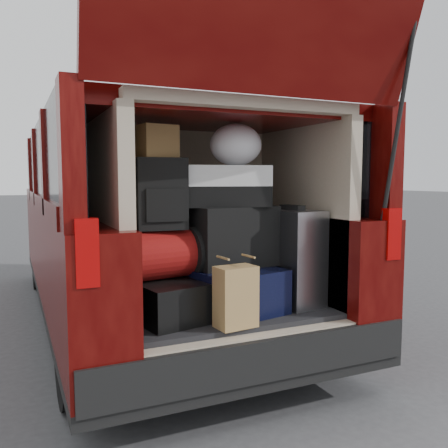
{
  "coord_description": "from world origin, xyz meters",
  "views": [
    {
      "loc": [
        -1.15,
        -2.42,
        1.34
      ],
      "look_at": [
        0.03,
        0.2,
        1.06
      ],
      "focal_mm": 38.0,
      "sensor_mm": 36.0,
      "label": 1
    }
  ],
  "objects_px": {
    "silver_roller": "(292,257)",
    "twotone_duffel": "(222,186)",
    "black_soft_case": "(232,236)",
    "red_duffel": "(163,254)",
    "navy_hardshell": "(228,288)",
    "black_hardshell": "(166,298)",
    "backpack": "(161,194)",
    "kraft_bag": "(236,297)"
  },
  "relations": [
    {
      "from": "kraft_bag",
      "to": "backpack",
      "type": "height_order",
      "value": "backpack"
    },
    {
      "from": "twotone_duffel",
      "to": "silver_roller",
      "type": "bearing_deg",
      "value": -0.94
    },
    {
      "from": "red_duffel",
      "to": "backpack",
      "type": "bearing_deg",
      "value": -139.2
    },
    {
      "from": "black_hardshell",
      "to": "kraft_bag",
      "type": "relative_size",
      "value": 1.68
    },
    {
      "from": "black_hardshell",
      "to": "backpack",
      "type": "xyz_separation_m",
      "value": [
        -0.02,
        0.01,
        0.59
      ]
    },
    {
      "from": "navy_hardshell",
      "to": "black_soft_case",
      "type": "bearing_deg",
      "value": 25.33
    },
    {
      "from": "navy_hardshell",
      "to": "black_hardshell",
      "type": "bearing_deg",
      "value": 167.73
    },
    {
      "from": "red_duffel",
      "to": "backpack",
      "type": "height_order",
      "value": "backpack"
    },
    {
      "from": "black_hardshell",
      "to": "backpack",
      "type": "height_order",
      "value": "backpack"
    },
    {
      "from": "backpack",
      "to": "kraft_bag",
      "type": "bearing_deg",
      "value": -43.75
    },
    {
      "from": "black_hardshell",
      "to": "red_duffel",
      "type": "relative_size",
      "value": 1.26
    },
    {
      "from": "navy_hardshell",
      "to": "black_soft_case",
      "type": "relative_size",
      "value": 1.19
    },
    {
      "from": "kraft_bag",
      "to": "black_soft_case",
      "type": "relative_size",
      "value": 0.65
    },
    {
      "from": "navy_hardshell",
      "to": "kraft_bag",
      "type": "xyz_separation_m",
      "value": [
        -0.1,
        -0.32,
        0.03
      ]
    },
    {
      "from": "silver_roller",
      "to": "kraft_bag",
      "type": "bearing_deg",
      "value": -159.42
    },
    {
      "from": "black_hardshell",
      "to": "silver_roller",
      "type": "relative_size",
      "value": 0.93
    },
    {
      "from": "silver_roller",
      "to": "kraft_bag",
      "type": "xyz_separation_m",
      "value": [
        -0.53,
        -0.28,
        -0.13
      ]
    },
    {
      "from": "silver_roller",
      "to": "twotone_duffel",
      "type": "xyz_separation_m",
      "value": [
        -0.44,
        0.09,
        0.45
      ]
    },
    {
      "from": "silver_roller",
      "to": "black_hardshell",
      "type": "bearing_deg",
      "value": 168.84
    },
    {
      "from": "kraft_bag",
      "to": "black_hardshell",
      "type": "bearing_deg",
      "value": 123.77
    },
    {
      "from": "navy_hardshell",
      "to": "black_soft_case",
      "type": "height_order",
      "value": "black_soft_case"
    },
    {
      "from": "silver_roller",
      "to": "navy_hardshell",
      "type": "bearing_deg",
      "value": 166.7
    },
    {
      "from": "black_hardshell",
      "to": "backpack",
      "type": "bearing_deg",
      "value": 152.85
    },
    {
      "from": "red_duffel",
      "to": "backpack",
      "type": "relative_size",
      "value": 1.09
    },
    {
      "from": "navy_hardshell",
      "to": "red_duffel",
      "type": "xyz_separation_m",
      "value": [
        -0.4,
        0.03,
        0.23
      ]
    },
    {
      "from": "black_hardshell",
      "to": "navy_hardshell",
      "type": "xyz_separation_m",
      "value": [
        0.39,
        -0.01,
        0.02
      ]
    },
    {
      "from": "black_hardshell",
      "to": "black_soft_case",
      "type": "distance_m",
      "value": 0.54
    },
    {
      "from": "silver_roller",
      "to": "black_soft_case",
      "type": "relative_size",
      "value": 1.18
    },
    {
      "from": "navy_hardshell",
      "to": "silver_roller",
      "type": "bearing_deg",
      "value": -16.76
    },
    {
      "from": "kraft_bag",
      "to": "red_duffel",
      "type": "xyz_separation_m",
      "value": [
        -0.29,
        0.35,
        0.2
      ]
    },
    {
      "from": "black_soft_case",
      "to": "twotone_duffel",
      "type": "bearing_deg",
      "value": 157.35
    },
    {
      "from": "black_soft_case",
      "to": "twotone_duffel",
      "type": "relative_size",
      "value": 0.93
    },
    {
      "from": "red_duffel",
      "to": "silver_roller",
      "type": "bearing_deg",
      "value": -15.68
    },
    {
      "from": "black_soft_case",
      "to": "navy_hardshell",
      "type": "bearing_deg",
      "value": -149.64
    },
    {
      "from": "navy_hardshell",
      "to": "kraft_bag",
      "type": "relative_size",
      "value": 1.82
    },
    {
      "from": "red_duffel",
      "to": "black_hardshell",
      "type": "bearing_deg",
      "value": -73.53
    },
    {
      "from": "red_duffel",
      "to": "black_soft_case",
      "type": "bearing_deg",
      "value": -10.27
    },
    {
      "from": "silver_roller",
      "to": "backpack",
      "type": "relative_size",
      "value": 1.49
    },
    {
      "from": "red_duffel",
      "to": "black_soft_case",
      "type": "xyz_separation_m",
      "value": [
        0.44,
        0.0,
        0.08
      ]
    },
    {
      "from": "silver_roller",
      "to": "twotone_duffel",
      "type": "height_order",
      "value": "twotone_duffel"
    },
    {
      "from": "kraft_bag",
      "to": "backpack",
      "type": "xyz_separation_m",
      "value": [
        -0.31,
        0.34,
        0.54
      ]
    },
    {
      "from": "black_hardshell",
      "to": "navy_hardshell",
      "type": "distance_m",
      "value": 0.39
    }
  ]
}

